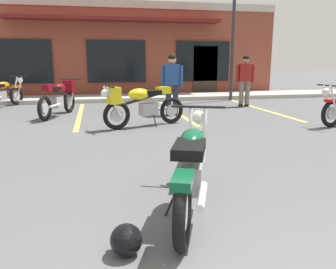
# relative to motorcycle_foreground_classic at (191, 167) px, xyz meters

# --- Properties ---
(ground_plane) EXTENTS (80.00, 80.00, 0.00)m
(ground_plane) POSITION_rel_motorcycle_foreground_classic_xyz_m (0.02, 1.75, -0.46)
(ground_plane) COLOR #515154
(sidewalk_kerb) EXTENTS (22.00, 1.80, 0.14)m
(sidewalk_kerb) POSITION_rel_motorcycle_foreground_classic_xyz_m (0.02, 10.27, -0.39)
(sidewalk_kerb) COLOR #A8A59E
(sidewalk_kerb) RESTS_ON ground_plane
(brick_storefront_building) EXTENTS (14.03, 6.77, 3.87)m
(brick_storefront_building) POSITION_rel_motorcycle_foreground_classic_xyz_m (0.03, 14.43, 1.48)
(brick_storefront_building) COLOR brown
(brick_storefront_building) RESTS_ON ground_plane
(painted_stall_lines) EXTENTS (8.43, 4.80, 0.01)m
(painted_stall_lines) POSITION_rel_motorcycle_foreground_classic_xyz_m (0.02, 6.67, -0.46)
(painted_stall_lines) COLOR #DBCC4C
(painted_stall_lines) RESTS_ON ground_plane
(motorcycle_foreground_classic) EXTENTS (1.05, 2.01, 0.98)m
(motorcycle_foreground_classic) POSITION_rel_motorcycle_foreground_classic_xyz_m (0.00, 0.00, 0.00)
(motorcycle_foreground_classic) COLOR black
(motorcycle_foreground_classic) RESTS_ON ground_plane
(motorcycle_silver_naked) EXTENTS (1.05, 2.02, 0.98)m
(motorcycle_silver_naked) POSITION_rel_motorcycle_foreground_classic_xyz_m (-1.88, 6.65, 0.07)
(motorcycle_silver_naked) COLOR black
(motorcycle_silver_naked) RESTS_ON ground_plane
(motorcycle_green_cafe_racer) EXTENTS (2.03, 1.03, 0.98)m
(motorcycle_green_cafe_racer) POSITION_rel_motorcycle_foreground_classic_xyz_m (0.10, 4.59, 0.07)
(motorcycle_green_cafe_racer) COLOR black
(motorcycle_green_cafe_racer) RESTS_ON ground_plane
(motorcycle_orange_scrambler) EXTENTS (1.21, 1.94, 0.98)m
(motorcycle_orange_scrambler) POSITION_rel_motorcycle_foreground_classic_xyz_m (-3.85, 8.74, 0.00)
(motorcycle_orange_scrambler) COLOR black
(motorcycle_orange_scrambler) RESTS_ON ground_plane
(person_in_shorts_foreground) EXTENTS (0.60, 0.37, 1.68)m
(person_in_shorts_foreground) POSITION_rel_motorcycle_foreground_classic_xyz_m (1.18, 6.13, 0.49)
(person_in_shorts_foreground) COLOR black
(person_in_shorts_foreground) RESTS_ON ground_plane
(person_by_back_row) EXTENTS (0.61, 0.34, 1.68)m
(person_by_back_row) POSITION_rel_motorcycle_foreground_classic_xyz_m (3.92, 7.41, 0.49)
(person_by_back_row) COLOR black
(person_by_back_row) RESTS_ON ground_plane
(helmet_on_pavement) EXTENTS (0.26, 0.26, 0.26)m
(helmet_on_pavement) POSITION_rel_motorcycle_foreground_classic_xyz_m (-0.73, -0.69, -0.33)
(helmet_on_pavement) COLOR black
(helmet_on_pavement) RESTS_ON ground_plane
(parking_lot_lamp_post) EXTENTS (0.24, 0.76, 5.41)m
(parking_lot_lamp_post) POSITION_rel_motorcycle_foreground_classic_xyz_m (4.17, 9.07, 3.00)
(parking_lot_lamp_post) COLOR #2D2D33
(parking_lot_lamp_post) RESTS_ON ground_plane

